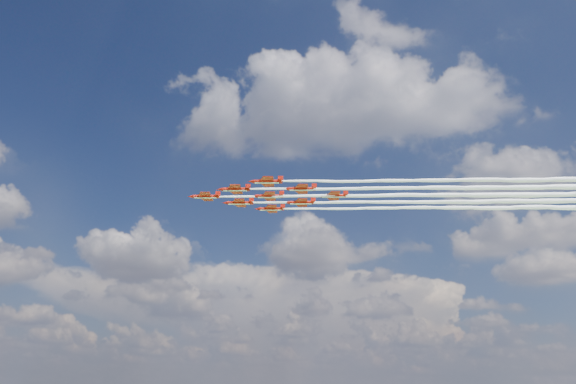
# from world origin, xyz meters

# --- Properties ---
(jet_lead) EXTENTS (115.78, 32.60, 2.50)m
(jet_lead) POSITION_xyz_m (42.94, 7.88, 81.72)
(jet_lead) COLOR #B8160A
(jet_row2_port) EXTENTS (115.78, 32.60, 2.50)m
(jet_row2_port) POSITION_xyz_m (54.10, 3.99, 81.72)
(jet_row2_port) COLOR #B8160A
(jet_row2_starb) EXTENTS (115.78, 32.60, 2.50)m
(jet_row2_starb) POSITION_xyz_m (50.97, 16.56, 81.72)
(jet_row2_starb) COLOR #B8160A
(jet_row3_port) EXTENTS (115.78, 32.60, 2.50)m
(jet_row3_port) POSITION_xyz_m (65.27, 0.09, 81.72)
(jet_row3_port) COLOR #B8160A
(jet_row3_centre) EXTENTS (115.78, 32.60, 2.50)m
(jet_row3_centre) POSITION_xyz_m (62.14, 12.67, 81.72)
(jet_row3_centre) COLOR #B8160A
(jet_row3_starb) EXTENTS (115.78, 32.60, 2.50)m
(jet_row3_starb) POSITION_xyz_m (59.01, 25.24, 81.72)
(jet_row3_starb) COLOR #B8160A
(jet_row4_port) EXTENTS (115.78, 32.60, 2.50)m
(jet_row4_port) POSITION_xyz_m (73.31, 8.77, 81.72)
(jet_row4_port) COLOR #B8160A
(jet_row4_starb) EXTENTS (115.78, 32.60, 2.50)m
(jet_row4_starb) POSITION_xyz_m (70.18, 21.34, 81.72)
(jet_row4_starb) COLOR #B8160A
(jet_tail) EXTENTS (115.78, 32.60, 2.50)m
(jet_tail) POSITION_xyz_m (81.35, 17.45, 81.72)
(jet_tail) COLOR #B8160A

